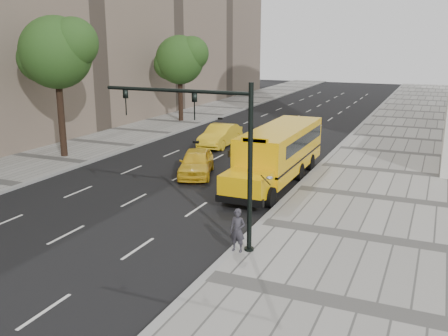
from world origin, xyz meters
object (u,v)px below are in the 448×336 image
at_px(school_bus, 280,149).
at_px(taxi_near, 196,163).
at_px(tree_b, 57,52).
at_px(traffic_signal, 215,144).
at_px(taxi_far, 220,136).
at_px(pedestrian, 238,230).
at_px(tree_c, 181,59).

height_order(school_bus, taxi_near, school_bus).
height_order(tree_b, traffic_signal, tree_b).
relative_size(taxi_near, taxi_far, 0.93).
bearing_deg(traffic_signal, pedestrian, -13.93).
height_order(tree_c, taxi_near, tree_c).
relative_size(taxi_far, pedestrian, 2.98).
xyz_separation_m(tree_b, traffic_signal, (15.60, -9.60, -2.94)).
bearing_deg(traffic_signal, tree_b, 148.40).
distance_m(tree_b, taxi_near, 11.94).
relative_size(school_bus, pedestrian, 6.97).
relative_size(tree_b, tree_c, 1.14).
bearing_deg(traffic_signal, tree_c, 120.78).
distance_m(taxi_far, pedestrian, 19.59).
relative_size(school_bus, taxi_near, 2.52).
bearing_deg(taxi_far, taxi_near, -76.51).
distance_m(pedestrian, traffic_signal, 3.29).
relative_size(school_bus, taxi_far, 2.34).
bearing_deg(school_bus, traffic_signal, -86.16).
height_order(taxi_near, taxi_far, taxi_far).
height_order(tree_b, school_bus, tree_b).
bearing_deg(school_bus, tree_b, -177.27).
xyz_separation_m(taxi_near, traffic_signal, (5.44, -9.19, 3.31)).
distance_m(taxi_near, pedestrian, 11.46).
distance_m(tree_c, pedestrian, 31.66).
bearing_deg(traffic_signal, school_bus, 93.84).
xyz_separation_m(tree_b, taxi_near, (10.16, -0.41, -6.25)).
distance_m(tree_b, traffic_signal, 18.55).
xyz_separation_m(taxi_far, traffic_signal, (7.54, -17.35, 3.28)).
distance_m(taxi_far, traffic_signal, 19.20).
distance_m(tree_b, tree_c, 16.63).
bearing_deg(taxi_far, tree_c, 131.44).
height_order(school_bus, traffic_signal, traffic_signal).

